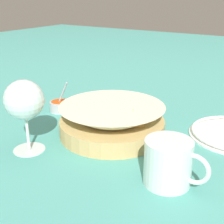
# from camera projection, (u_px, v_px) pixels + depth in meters

# --- Properties ---
(ground_plane) EXTENTS (4.00, 4.00, 0.00)m
(ground_plane) POSITION_uv_depth(u_px,v_px,m) (125.00, 133.00, 0.80)
(ground_plane) COLOR teal
(food_basket) EXTENTS (0.26, 0.26, 0.08)m
(food_basket) POSITION_uv_depth(u_px,v_px,m) (112.00, 122.00, 0.79)
(food_basket) COLOR tan
(food_basket) RESTS_ON ground_plane
(sauce_cup) EXTENTS (0.07, 0.06, 0.10)m
(sauce_cup) POSITION_uv_depth(u_px,v_px,m) (60.00, 106.00, 0.94)
(sauce_cup) COLOR #B7B7BC
(sauce_cup) RESTS_ON ground_plane
(wine_glass) EXTENTS (0.09, 0.09, 0.17)m
(wine_glass) POSITION_uv_depth(u_px,v_px,m) (24.00, 102.00, 0.68)
(wine_glass) COLOR silver
(wine_glass) RESTS_ON ground_plane
(beer_mug) EXTENTS (0.13, 0.09, 0.09)m
(beer_mug) POSITION_uv_depth(u_px,v_px,m) (168.00, 164.00, 0.58)
(beer_mug) COLOR silver
(beer_mug) RESTS_ON ground_plane
(napkin) EXTENTS (0.12, 0.08, 0.01)m
(napkin) POSITION_uv_depth(u_px,v_px,m) (122.00, 104.00, 0.99)
(napkin) COLOR white
(napkin) RESTS_ON ground_plane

